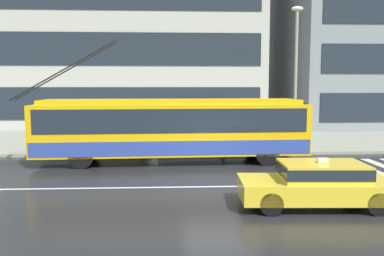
% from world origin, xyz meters
% --- Properties ---
extents(ground_plane, '(160.00, 160.00, 0.00)m').
position_xyz_m(ground_plane, '(0.00, 0.00, 0.00)').
color(ground_plane, black).
extents(sidewalk_slab, '(80.00, 10.00, 0.14)m').
position_xyz_m(sidewalk_slab, '(0.00, 9.97, 0.07)').
color(sidewalk_slab, gray).
rests_on(sidewalk_slab, ground_plane).
extents(crosswalk_stripe_edge_near, '(0.44, 4.40, 0.01)m').
position_xyz_m(crosswalk_stripe_edge_near, '(5.52, 1.48, 0.00)').
color(crosswalk_stripe_edge_near, beige).
rests_on(crosswalk_stripe_edge_near, ground_plane).
extents(crosswalk_stripe_inner_a, '(0.44, 4.40, 0.01)m').
position_xyz_m(crosswalk_stripe_inner_a, '(6.42, 1.48, 0.00)').
color(crosswalk_stripe_inner_a, beige).
rests_on(crosswalk_stripe_inner_a, ground_plane).
extents(lane_centre_line, '(72.00, 0.14, 0.01)m').
position_xyz_m(lane_centre_line, '(0.00, -1.20, 0.00)').
color(lane_centre_line, silver).
rests_on(lane_centre_line, ground_plane).
extents(trolleybus, '(12.82, 3.01, 5.34)m').
position_xyz_m(trolleybus, '(-1.67, 3.37, 1.55)').
color(trolleybus, '#EBB20E').
rests_on(trolleybus, ground_plane).
extents(taxi_oncoming_near, '(4.34, 1.98, 1.39)m').
position_xyz_m(taxi_oncoming_near, '(2.41, -3.63, 0.70)').
color(taxi_oncoming_near, yellow).
rests_on(taxi_oncoming_near, ground_plane).
extents(bus_shelter, '(3.68, 1.80, 2.52)m').
position_xyz_m(bus_shelter, '(-4.01, 6.73, 2.05)').
color(bus_shelter, gray).
rests_on(bus_shelter, sidewalk_slab).
extents(pedestrian_at_shelter, '(1.18, 1.18, 2.00)m').
position_xyz_m(pedestrian_at_shelter, '(-3.22, 7.26, 1.70)').
color(pedestrian_at_shelter, black).
rests_on(pedestrian_at_shelter, sidewalk_slab).
extents(pedestrian_approaching_curb, '(1.23, 1.23, 1.92)m').
position_xyz_m(pedestrian_approaching_curb, '(1.09, 6.45, 1.69)').
color(pedestrian_approaching_curb, navy).
rests_on(pedestrian_approaching_curb, sidewalk_slab).
extents(street_lamp, '(0.60, 0.32, 7.20)m').
position_xyz_m(street_lamp, '(4.58, 5.72, 4.36)').
color(street_lamp, gray).
rests_on(street_lamp, sidewalk_slab).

